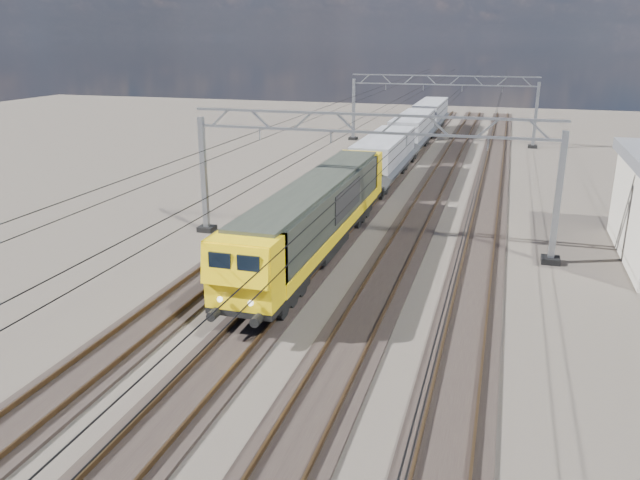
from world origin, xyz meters
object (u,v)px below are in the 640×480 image
(catenary_gantry_far, at_px, (441,107))
(hopper_wagon_lead, at_px, (384,155))
(hopper_wagon_third, at_px, (430,114))
(hopper_wagon_mid, at_px, (412,130))
(locomotive, at_px, (317,213))
(catenary_gantry_mid, at_px, (367,175))

(catenary_gantry_far, xyz_separation_m, hopper_wagon_lead, (-2.00, -20.74, -1.67))
(hopper_wagon_third, bearing_deg, hopper_wagon_mid, -90.00)
(locomotive, relative_size, hopper_wagon_third, 1.62)
(hopper_wagon_mid, xyz_separation_m, hopper_wagon_third, (0.00, 14.20, 0.00))
(hopper_wagon_mid, bearing_deg, hopper_wagon_third, 90.00)
(hopper_wagon_mid, bearing_deg, catenary_gantry_mid, -86.12)
(catenary_gantry_mid, xyz_separation_m, hopper_wagon_third, (-2.00, 43.66, -1.67))
(hopper_wagon_lead, xyz_separation_m, hopper_wagon_mid, (0.00, 14.20, 0.00))
(locomotive, bearing_deg, hopper_wagon_lead, 90.00)
(locomotive, xyz_separation_m, hopper_wagon_third, (-0.00, 46.10, -0.09))
(catenary_gantry_far, distance_m, hopper_wagon_mid, 7.04)
(catenary_gantry_mid, height_order, catenary_gantry_far, same)
(catenary_gantry_mid, bearing_deg, hopper_wagon_third, 92.62)
(hopper_wagon_lead, bearing_deg, locomotive, -90.00)
(locomotive, height_order, hopper_wagon_mid, locomotive)
(hopper_wagon_lead, relative_size, hopper_wagon_third, 1.00)
(catenary_gantry_far, xyz_separation_m, hopper_wagon_mid, (-2.00, -6.54, -1.67))
(catenary_gantry_far, bearing_deg, locomotive, -92.98)
(locomotive, height_order, hopper_wagon_third, locomotive)
(catenary_gantry_mid, distance_m, catenary_gantry_far, 36.00)
(hopper_wagon_lead, bearing_deg, hopper_wagon_third, 90.00)
(catenary_gantry_mid, relative_size, catenary_gantry_far, 1.00)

